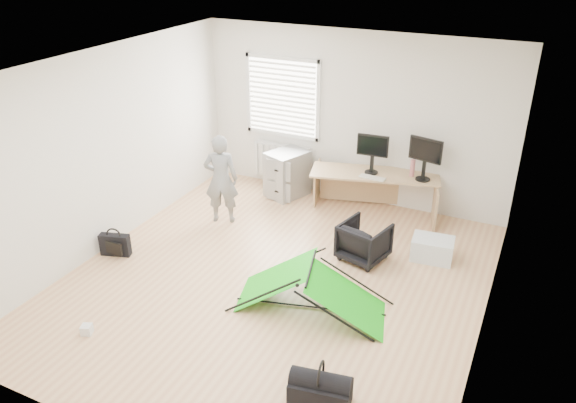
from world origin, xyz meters
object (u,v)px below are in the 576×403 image
at_px(monitor_right, 424,165).
at_px(filing_cabinet, 287,174).
at_px(kite, 310,288).
at_px(monitor_left, 372,159).
at_px(office_chair, 364,241).
at_px(thermos, 412,168).
at_px(duffel_bag, 320,392).
at_px(desk, 373,192).
at_px(person, 221,179).
at_px(laptop_bag, 115,245).
at_px(storage_crate, 432,249).

bearing_deg(monitor_right, filing_cabinet, -164.83).
height_order(filing_cabinet, kite, filing_cabinet).
distance_m(monitor_left, office_chair, 1.55).
height_order(monitor_left, monitor_right, monitor_right).
bearing_deg(office_chair, thermos, -84.01).
bearing_deg(duffel_bag, monitor_left, 92.30).
height_order(desk, kite, desk).
bearing_deg(office_chair, duffel_bag, 114.01).
distance_m(monitor_left, thermos, 0.61).
xyz_separation_m(monitor_left, duffel_bag, (0.82, -3.98, -0.76)).
xyz_separation_m(monitor_left, thermos, (0.59, 0.15, -0.10)).
relative_size(person, laptop_bag, 3.36).
bearing_deg(person, monitor_left, -169.29).
xyz_separation_m(desk, filing_cabinet, (-1.47, -0.02, 0.05)).
xyz_separation_m(office_chair, laptop_bag, (-3.08, -1.35, -0.11)).
bearing_deg(duffel_bag, filing_cabinet, 110.01).
height_order(filing_cabinet, person, person).
bearing_deg(monitor_left, office_chair, -79.64).
bearing_deg(desk, kite, -102.65).
bearing_deg(storage_crate, monitor_right, 112.54).
relative_size(monitor_left, storage_crate, 0.87).
height_order(person, storage_crate, person).
relative_size(thermos, laptop_bag, 0.64).
height_order(filing_cabinet, monitor_left, monitor_left).
xyz_separation_m(kite, laptop_bag, (-2.87, -0.05, -0.12)).
bearing_deg(laptop_bag, kite, -16.28).
relative_size(desk, monitor_left, 4.10).
distance_m(storage_crate, laptop_bag, 4.29).
height_order(desk, duffel_bag, desk).
distance_m(office_chair, duffel_bag, 2.66).
height_order(desk, office_chair, desk).
height_order(person, duffel_bag, person).
distance_m(desk, duffel_bag, 4.08).
relative_size(filing_cabinet, duffel_bag, 1.32).
bearing_deg(monitor_right, duffel_bag, -76.00).
relative_size(thermos, duffel_bag, 0.45).
height_order(office_chair, person, person).
relative_size(kite, laptop_bag, 4.34).
distance_m(desk, thermos, 0.72).
bearing_deg(laptop_bag, filing_cabinet, 47.45).
distance_m(kite, duffel_bag, 1.47).
height_order(monitor_left, thermos, monitor_left).
distance_m(thermos, person, 2.86).
bearing_deg(thermos, person, -150.99).
distance_m(thermos, duffel_bag, 4.19).
xyz_separation_m(office_chair, storage_crate, (0.83, 0.40, -0.12)).
distance_m(monitor_left, storage_crate, 1.71).
relative_size(office_chair, laptop_bag, 1.44).
bearing_deg(desk, person, -162.23).
xyz_separation_m(monitor_right, thermos, (-0.18, 0.07, -0.11)).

